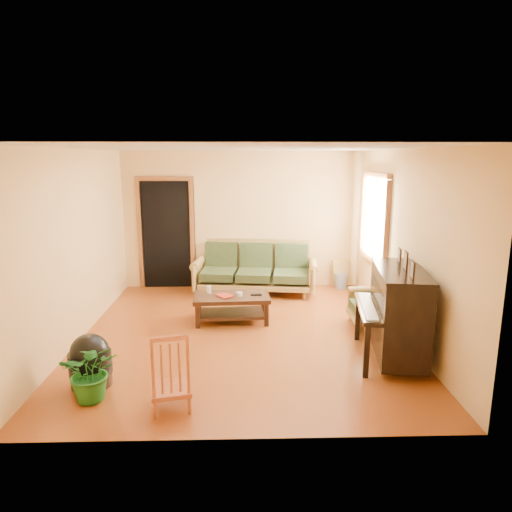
{
  "coord_description": "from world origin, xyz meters",
  "views": [
    {
      "loc": [
        0.03,
        -6.16,
        2.49
      ],
      "look_at": [
        0.2,
        0.2,
        1.1
      ],
      "focal_mm": 32.0,
      "sensor_mm": 36.0,
      "label": 1
    }
  ],
  "objects_px": {
    "armchair": "(373,302)",
    "footstool": "(91,366)",
    "coffee_table": "(232,308)",
    "red_chair": "(170,370)",
    "sofa": "(255,268)",
    "piano": "(398,315)",
    "ceramic_crock": "(341,281)",
    "potted_plant": "(92,371)"
  },
  "relations": [
    {
      "from": "armchair",
      "to": "footstool",
      "type": "xyz_separation_m",
      "value": [
        -3.61,
        -1.67,
        -0.17
      ]
    },
    {
      "from": "coffee_table",
      "to": "red_chair",
      "type": "distance_m",
      "value": 2.55
    },
    {
      "from": "sofa",
      "to": "piano",
      "type": "relative_size",
      "value": 1.7
    },
    {
      "from": "coffee_table",
      "to": "piano",
      "type": "height_order",
      "value": "piano"
    },
    {
      "from": "armchair",
      "to": "piano",
      "type": "distance_m",
      "value": 1.1
    },
    {
      "from": "armchair",
      "to": "ceramic_crock",
      "type": "relative_size",
      "value": 2.79
    },
    {
      "from": "piano",
      "to": "potted_plant",
      "type": "distance_m",
      "value": 3.61
    },
    {
      "from": "armchair",
      "to": "sofa",
      "type": "bearing_deg",
      "value": 133.39
    },
    {
      "from": "sofa",
      "to": "ceramic_crock",
      "type": "bearing_deg",
      "value": 16.16
    },
    {
      "from": "sofa",
      "to": "coffee_table",
      "type": "height_order",
      "value": "sofa"
    },
    {
      "from": "footstool",
      "to": "sofa",
      "type": "bearing_deg",
      "value": 61.25
    },
    {
      "from": "piano",
      "to": "ceramic_crock",
      "type": "bearing_deg",
      "value": 99.37
    },
    {
      "from": "coffee_table",
      "to": "potted_plant",
      "type": "height_order",
      "value": "potted_plant"
    },
    {
      "from": "armchair",
      "to": "piano",
      "type": "bearing_deg",
      "value": -90.52
    },
    {
      "from": "coffee_table",
      "to": "armchair",
      "type": "bearing_deg",
      "value": -8.33
    },
    {
      "from": "red_chair",
      "to": "potted_plant",
      "type": "relative_size",
      "value": 1.3
    },
    {
      "from": "ceramic_crock",
      "to": "potted_plant",
      "type": "relative_size",
      "value": 0.44
    },
    {
      "from": "piano",
      "to": "footstool",
      "type": "relative_size",
      "value": 2.82
    },
    {
      "from": "armchair",
      "to": "red_chair",
      "type": "height_order",
      "value": "red_chair"
    },
    {
      "from": "ceramic_crock",
      "to": "potted_plant",
      "type": "height_order",
      "value": "potted_plant"
    },
    {
      "from": "sofa",
      "to": "red_chair",
      "type": "distance_m",
      "value": 4.08
    },
    {
      "from": "ceramic_crock",
      "to": "potted_plant",
      "type": "xyz_separation_m",
      "value": [
        -3.45,
        -4.06,
        0.18
      ]
    },
    {
      "from": "coffee_table",
      "to": "armchair",
      "type": "height_order",
      "value": "armchair"
    },
    {
      "from": "piano",
      "to": "sofa",
      "type": "bearing_deg",
      "value": 129.28
    },
    {
      "from": "coffee_table",
      "to": "ceramic_crock",
      "type": "relative_size",
      "value": 4.12
    },
    {
      "from": "sofa",
      "to": "armchair",
      "type": "height_order",
      "value": "sofa"
    },
    {
      "from": "armchair",
      "to": "ceramic_crock",
      "type": "xyz_separation_m",
      "value": [
        -0.04,
        2.07,
        -0.25
      ]
    },
    {
      "from": "armchair",
      "to": "piano",
      "type": "height_order",
      "value": "piano"
    },
    {
      "from": "potted_plant",
      "to": "sofa",
      "type": "bearing_deg",
      "value": 64.79
    },
    {
      "from": "coffee_table",
      "to": "piano",
      "type": "relative_size",
      "value": 0.88
    },
    {
      "from": "coffee_table",
      "to": "ceramic_crock",
      "type": "distance_m",
      "value": 2.72
    },
    {
      "from": "sofa",
      "to": "potted_plant",
      "type": "relative_size",
      "value": 3.46
    },
    {
      "from": "piano",
      "to": "potted_plant",
      "type": "height_order",
      "value": "piano"
    },
    {
      "from": "armchair",
      "to": "potted_plant",
      "type": "height_order",
      "value": "armchair"
    },
    {
      "from": "footstool",
      "to": "potted_plant",
      "type": "xyz_separation_m",
      "value": [
        0.12,
        -0.32,
        0.1
      ]
    },
    {
      "from": "ceramic_crock",
      "to": "red_chair",
      "type": "bearing_deg",
      "value": -121.69
    },
    {
      "from": "coffee_table",
      "to": "footstool",
      "type": "bearing_deg",
      "value": -127.38
    },
    {
      "from": "armchair",
      "to": "coffee_table",
      "type": "bearing_deg",
      "value": 171.6
    },
    {
      "from": "sofa",
      "to": "armchair",
      "type": "xyz_separation_m",
      "value": [
        1.71,
        -1.8,
        -0.09
      ]
    },
    {
      "from": "ceramic_crock",
      "to": "piano",
      "type": "bearing_deg",
      "value": -89.44
    },
    {
      "from": "piano",
      "to": "red_chair",
      "type": "distance_m",
      "value": 2.87
    },
    {
      "from": "coffee_table",
      "to": "footstool",
      "type": "distance_m",
      "value": 2.49
    }
  ]
}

